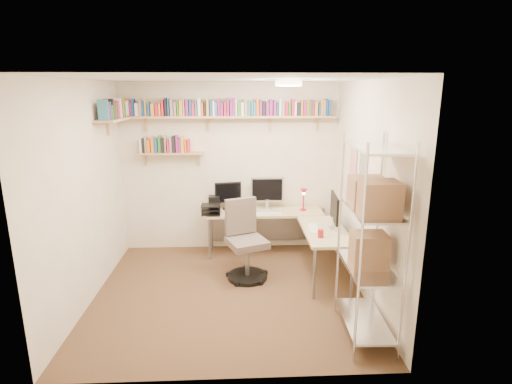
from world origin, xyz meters
TOP-DOWN VIEW (x-y plane):
  - ground at (0.00, 0.00)m, footprint 3.20×3.20m
  - room_shell at (0.00, 0.00)m, footprint 3.24×3.04m
  - wall_shelves at (-0.41, 1.30)m, footprint 3.12×1.09m
  - corner_desk at (0.59, 0.99)m, footprint 1.89×1.72m
  - office_chair at (0.21, 0.43)m, footprint 0.59×0.60m
  - wire_rack at (1.36, -0.92)m, footprint 0.46×0.88m

SIDE VIEW (x-z plane):
  - ground at x=0.00m, z-range 0.00..0.00m
  - office_chair at x=0.21m, z-range -0.08..0.95m
  - corner_desk at x=0.59m, z-range 0.08..1.22m
  - wire_rack at x=1.36m, z-range 0.21..2.19m
  - room_shell at x=0.00m, z-range 0.29..2.81m
  - wall_shelves at x=-0.41m, z-range 1.63..2.42m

